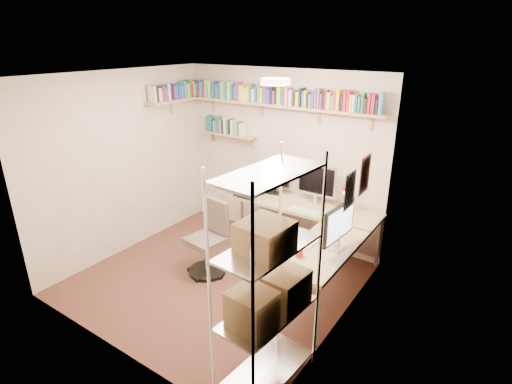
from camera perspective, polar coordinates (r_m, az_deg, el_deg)
ground at (r=5.22m, az=-5.60°, el=-12.25°), size 3.20×3.20×0.00m
room_shell at (r=4.56m, az=-6.23°, el=4.22°), size 3.24×3.04×2.52m
wall_shelves at (r=5.73m, az=-1.43°, el=12.65°), size 3.12×1.09×0.80m
corner_desk at (r=5.21m, az=6.66°, el=-3.02°), size 2.02×1.92×1.31m
office_chair at (r=5.19m, az=-6.66°, el=-7.27°), size 0.51×0.52×0.97m
wire_rack at (r=3.23m, az=1.75°, el=-12.44°), size 0.52×0.93×2.08m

